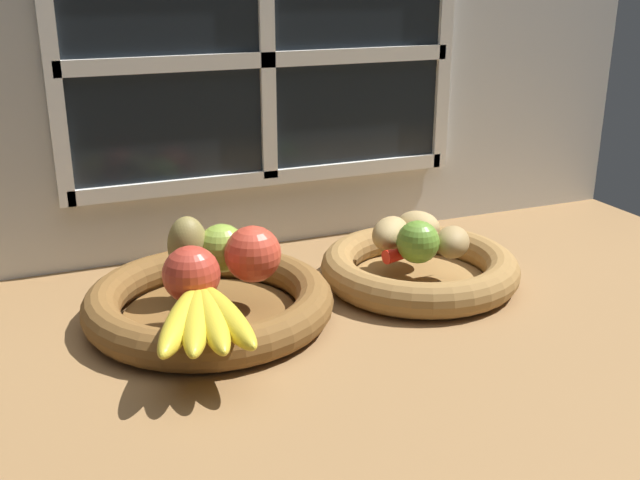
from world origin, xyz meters
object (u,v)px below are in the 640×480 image
object	(u,v)px
potato_large	(421,239)
chili_pepper	(423,249)
banana_bunch_front	(204,316)
apple_green_back	(222,248)
pear_brown	(188,246)
apple_red_front	(191,274)
fruit_bowl_right	(419,268)
potato_back	(418,226)
lime_near	(419,242)
apple_red_right	(253,254)
potato_small	(451,241)
potato_oblong	(390,234)
fruit_bowl_left	(209,303)

from	to	relation	value
potato_large	chili_pepper	distance (cm)	1.87
banana_bunch_front	potato_large	bearing A→B (deg)	19.67
apple_green_back	pear_brown	world-z (taller)	pear_brown
apple_red_front	pear_brown	xyz separation A→B (cm)	(1.69, 9.12, 0.47)
fruit_bowl_right	banana_bunch_front	size ratio (longest dim) A/B	1.48
potato_back	lime_near	xyz separation A→B (cm)	(-4.54, -8.19, 0.74)
apple_red_front	apple_red_right	size ratio (longest dim) A/B	0.96
potato_small	chili_pepper	size ratio (longest dim) A/B	0.50
apple_red_front	apple_red_right	world-z (taller)	apple_red_right
banana_bunch_front	lime_near	world-z (taller)	lime_near
potato_back	potato_oblong	bearing A→B (deg)	-164.05
lime_near	chili_pepper	xyz separation A→B (cm)	(2.09, 2.32, -2.02)
fruit_bowl_left	chili_pepper	size ratio (longest dim) A/B	2.49
apple_green_back	pear_brown	bearing A→B (deg)	170.47
apple_green_back	potato_oblong	size ratio (longest dim) A/B	0.80
apple_green_back	potato_large	world-z (taller)	apple_green_back
potato_small	lime_near	xyz separation A→B (cm)	(-5.72, -0.67, 0.81)
potato_back	lime_near	size ratio (longest dim) A/B	1.14
fruit_bowl_left	banana_bunch_front	size ratio (longest dim) A/B	1.67
lime_near	apple_green_back	bearing A→B (deg)	163.89
fruit_bowl_right	potato_oblong	world-z (taller)	potato_oblong
apple_red_right	lime_near	xyz separation A→B (cm)	(23.51, -2.73, -0.73)
apple_red_front	apple_green_back	xyz separation A→B (cm)	(6.20, 8.36, -0.27)
banana_bunch_front	lime_near	size ratio (longest dim) A/B	3.26
lime_near	fruit_bowl_left	bearing A→B (deg)	172.58
potato_oblong	lime_near	xyz separation A→B (cm)	(1.00, -6.61, 0.66)
apple_red_front	potato_back	xyz separation A→B (cm)	(37.13, 8.93, -1.31)
fruit_bowl_left	apple_green_back	bearing A→B (deg)	51.18
apple_green_back	potato_oblong	bearing A→B (deg)	-2.29
potato_small	chili_pepper	distance (cm)	4.17
apple_red_right	chili_pepper	size ratio (longest dim) A/B	0.57
potato_oblong	potato_large	bearing A→B (deg)	-37.87
apple_red_front	potato_large	bearing A→B (deg)	7.41
banana_bunch_front	potato_oblong	distance (cm)	35.79
fruit_bowl_left	potato_small	distance (cm)	35.65
apple_green_back	lime_near	world-z (taller)	apple_green_back
apple_red_right	pear_brown	size ratio (longest dim) A/B	0.92
banana_bunch_front	potato_large	xyz separation A→B (cm)	(35.78, 12.79, 0.39)
pear_brown	chili_pepper	bearing A→B (deg)	-10.42
apple_red_right	potato_small	world-z (taller)	apple_red_right
chili_pepper	pear_brown	bearing A→B (deg)	160.10
apple_red_front	chili_pepper	xyz separation A→B (cm)	(34.69, 3.05, -2.58)
fruit_bowl_left	pear_brown	distance (cm)	8.31
apple_red_front	lime_near	world-z (taller)	apple_red_front
fruit_bowl_right	apple_green_back	size ratio (longest dim) A/B	4.40
lime_near	fruit_bowl_right	bearing A→B (deg)	56.31
apple_green_back	apple_red_front	bearing A→B (deg)	-126.57
apple_red_front	lime_near	size ratio (longest dim) A/B	1.19
apple_green_back	lime_near	bearing A→B (deg)	-16.11
apple_red_front	apple_green_back	distance (cm)	10.41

